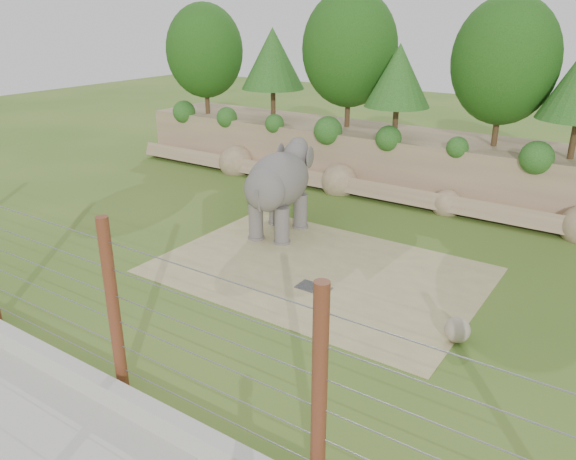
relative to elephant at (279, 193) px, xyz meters
The scene contains 9 objects.
ground 5.67m from the elephant, 64.20° to the right, with size 90.00×90.00×0.00m, color #3E671E.
back_embankment 8.65m from the elephant, 69.15° to the left, with size 30.00×5.52×8.77m.
dirt_patch 3.79m from the elephant, 33.57° to the right, with size 10.00×7.00×0.02m, color tan.
drain_grate 4.84m from the elephant, 42.02° to the right, with size 1.00×0.60×0.03m, color #262628.
elephant is the anchor object (origin of this frame).
stone_ball 8.71m from the elephant, 24.12° to the right, with size 0.65×0.65×0.65m, color gray.
retaining_wall 10.27m from the elephant, 76.54° to the right, with size 26.00×0.35×0.50m, color beige.
walkway 12.24m from the elephant, 78.74° to the right, with size 26.00×4.00×0.01m, color beige.
barrier_fence 9.71m from the elephant, 75.85° to the right, with size 20.26×0.26×4.00m.
Camera 1 is at (8.75, -10.96, 7.76)m, focal length 35.00 mm.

